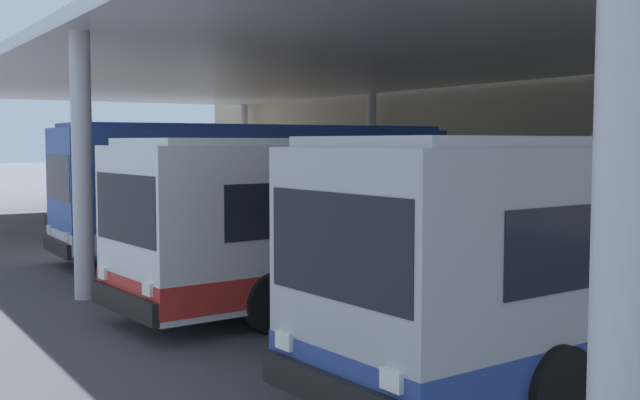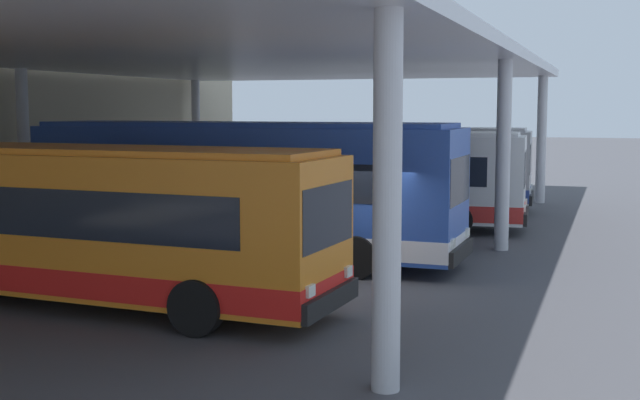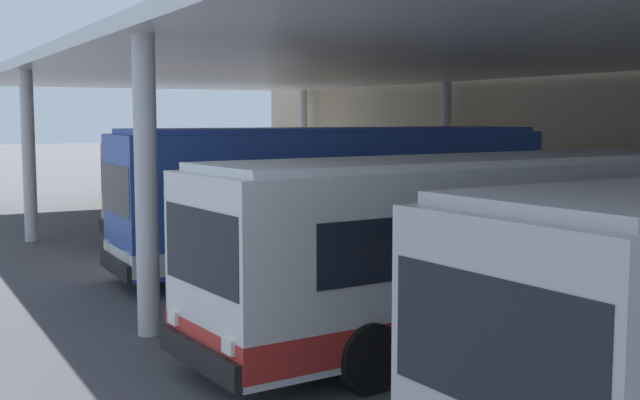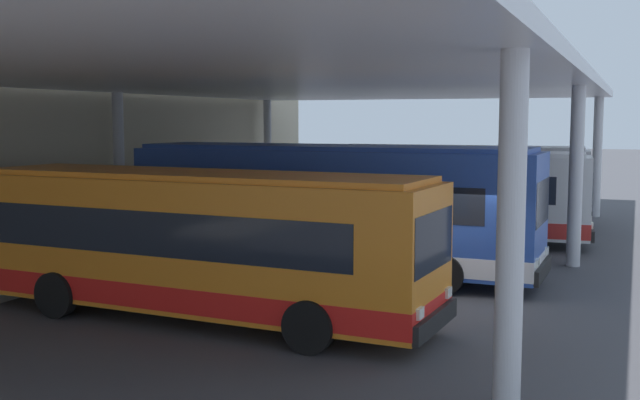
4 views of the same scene
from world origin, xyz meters
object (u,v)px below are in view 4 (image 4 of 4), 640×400
bus_middle_bay (434,194)px  bench_waiting (140,223)px  banner_sign (199,181)px  bus_nearest_bay (198,243)px  trash_bin (201,212)px  bus_far_bay (458,182)px  bus_second_bay (331,208)px

bus_middle_bay → bench_waiting: (-4.14, 9.40, -0.99)m
bench_waiting → banner_sign: (2.49, -0.88, 1.32)m
bus_nearest_bay → trash_bin: (11.68, 7.00, -0.98)m
bus_far_bay → bench_waiting: bus_far_bay is taller
bench_waiting → trash_bin: 3.50m
bus_middle_bay → trash_bin: (-0.65, 9.05, -0.98)m
bus_nearest_bay → bench_waiting: size_ratio=5.91×
bus_far_bay → bench_waiting: bearing=137.1°
bus_middle_bay → bus_far_bay: bearing=3.7°
bus_nearest_bay → bench_waiting: 11.05m
trash_bin → banner_sign: banner_sign is taller
bus_nearest_bay → trash_bin: size_ratio=10.86×
trash_bin → bus_second_bay: bearing=-128.1°
bus_second_bay → bench_waiting: bearing=71.9°
bus_nearest_bay → bus_far_bay: (17.91, -1.69, 0.00)m
bench_waiting → bus_far_bay: bearing=-42.9°
bus_second_bay → trash_bin: size_ratio=11.60×
bus_nearest_bay → bus_second_bay: bus_second_bay is taller
bench_waiting → banner_sign: 2.95m
banner_sign → bus_middle_bay: bearing=-79.0°
bus_far_bay → banner_sign: banner_sign is taller
bus_second_bay → bus_far_bay: bus_second_bay is taller
bus_middle_bay → bench_waiting: bearing=113.8°
bus_nearest_bay → trash_bin: bearing=30.9°
bus_nearest_bay → bus_second_bay: (5.51, -0.88, 0.19)m
trash_bin → banner_sign: (-1.00, -0.53, 1.30)m
bus_far_bay → trash_bin: bearing=125.6°
bus_far_bay → banner_sign: (-7.23, 8.16, 0.32)m
bus_middle_bay → banner_sign: 8.69m
bus_nearest_bay → bench_waiting: (8.20, 7.35, -0.99)m
bus_far_bay → banner_sign: bearing=131.5°
bench_waiting → bus_second_bay: bearing=-108.1°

